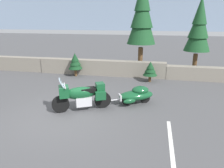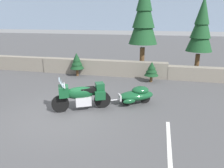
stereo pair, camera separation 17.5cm
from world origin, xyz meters
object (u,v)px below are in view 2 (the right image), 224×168
pine_tree_tall (144,14)px  pine_tree_secondary (201,27)px  car_shaped_trailer (136,95)px  touring_motorcycle (81,95)px

pine_tree_tall → pine_tree_secondary: 3.46m
car_shaped_trailer → pine_tree_secondary: bearing=59.9°
car_shaped_trailer → pine_tree_tall: pine_tree_tall is taller
touring_motorcycle → pine_tree_secondary: pine_tree_secondary is taller
pine_tree_tall → car_shaped_trailer: bearing=-87.3°
car_shaped_trailer → pine_tree_tall: bearing=92.7°
pine_tree_tall → pine_tree_secondary: size_ratio=1.24×
touring_motorcycle → pine_tree_tall: bearing=74.1°
touring_motorcycle → pine_tree_tall: size_ratio=0.36×
touring_motorcycle → car_shaped_trailer: bearing=27.4°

